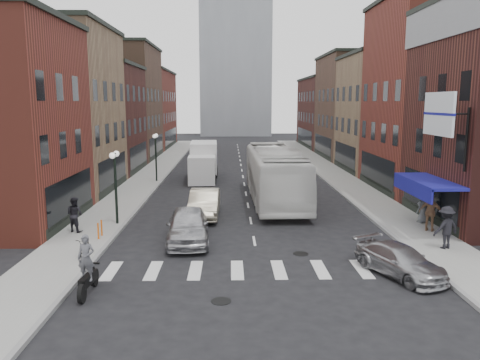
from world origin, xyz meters
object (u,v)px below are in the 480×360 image
at_px(curb_car, 400,261).
at_px(ped_right_c, 423,208).
at_px(streetlamp_far, 156,148).
at_px(ped_right_a, 446,227).
at_px(billboard_sign, 440,115).
at_px(sedan_left_far, 204,203).
at_px(transit_bus, 275,174).
at_px(sedan_left_near, 188,226).
at_px(ped_left_solo, 75,214).
at_px(parked_bicycle, 85,246).
at_px(streetlamp_near, 115,174).
at_px(ped_right_b, 431,212).
at_px(motorcycle_rider, 87,267).
at_px(box_truck, 203,162).
at_px(bike_rack, 100,229).

relative_size(curb_car, ped_right_c, 2.43).
bearing_deg(streetlamp_far, ped_right_a, -49.55).
bearing_deg(curb_car, billboard_sign, 29.11).
relative_size(streetlamp_far, ped_right_a, 2.10).
height_order(sedan_left_far, ped_right_a, ped_right_a).
bearing_deg(transit_bus, curb_car, -76.71).
xyz_separation_m(billboard_sign, sedan_left_near, (-11.82, 0.37, -5.30)).
xyz_separation_m(streetlamp_far, ped_right_a, (16.02, -18.79, -1.79)).
height_order(streetlamp_far, ped_right_c, streetlamp_far).
bearing_deg(ped_right_c, ped_left_solo, -25.93).
bearing_deg(parked_bicycle, streetlamp_far, 84.56).
bearing_deg(streetlamp_near, curb_car, -30.91).
relative_size(streetlamp_near, ped_right_b, 2.10).
bearing_deg(motorcycle_rider, ped_right_b, 30.93).
relative_size(motorcycle_rider, sedan_left_near, 0.45).
xyz_separation_m(sedan_left_near, sedan_left_far, (0.53, 5.13, -0.04)).
height_order(streetlamp_near, streetlamp_far, same).
height_order(streetlamp_near, transit_bus, streetlamp_near).
bearing_deg(ped_left_solo, box_truck, -84.41).
bearing_deg(sedan_left_far, parked_bicycle, -121.78).
bearing_deg(streetlamp_far, bike_rack, -90.69).
xyz_separation_m(transit_bus, sedan_left_near, (-5.11, -9.47, -1.02)).
bearing_deg(box_truck, ped_left_solo, -110.47).
xyz_separation_m(bike_rack, ped_right_a, (16.22, -2.09, 0.58)).
distance_m(bike_rack, ped_right_c, 17.25).
bearing_deg(sedan_left_far, ped_right_b, -17.27).
relative_size(bike_rack, ped_right_c, 0.47).
height_order(billboard_sign, parked_bicycle, billboard_sign).
height_order(parked_bicycle, ped_right_a, ped_right_a).
relative_size(streetlamp_far, ped_right_c, 2.43).
bearing_deg(billboard_sign, box_truck, 122.74).
bearing_deg(motorcycle_rider, sedan_left_near, 69.46).
height_order(streetlamp_near, box_truck, streetlamp_near).
distance_m(curb_car, parked_bicycle, 13.17).
height_order(box_truck, ped_right_c, box_truck).
bearing_deg(sedan_left_near, motorcycle_rider, -119.62).
relative_size(bike_rack, ped_right_b, 0.41).
xyz_separation_m(streetlamp_far, transit_bus, (9.27, -7.66, -1.06)).
bearing_deg(ped_right_c, ped_right_b, 49.58).
relative_size(sedan_left_far, parked_bicycle, 3.12).
bearing_deg(motorcycle_rider, streetlamp_near, 102.29).
bearing_deg(billboard_sign, ped_right_c, 75.12).
distance_m(motorcycle_rider, sedan_left_near, 6.90).
distance_m(box_truck, ped_right_a, 23.47).
bearing_deg(streetlamp_near, streetlamp_far, 90.00).
relative_size(parked_bicycle, ped_right_c, 0.92).
bearing_deg(sedan_left_near, streetlamp_far, 99.66).
bearing_deg(bike_rack, sedan_left_far, 43.83).
xyz_separation_m(transit_bus, parked_bicycle, (-9.37, -11.82, -1.29)).
height_order(billboard_sign, streetlamp_near, billboard_sign).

